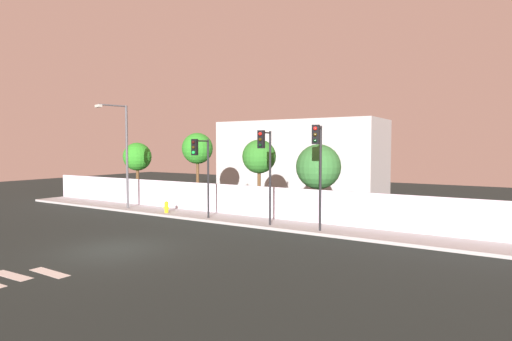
# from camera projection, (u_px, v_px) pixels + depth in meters

# --- Properties ---
(ground_plane) EXTENTS (80.00, 80.00, 0.00)m
(ground_plane) POSITION_uv_depth(u_px,v_px,m) (114.00, 250.00, 17.19)
(ground_plane) COLOR #202827
(sidewalk) EXTENTS (36.00, 2.40, 0.15)m
(sidewalk) POSITION_uv_depth(u_px,v_px,m) (230.00, 219.00, 24.11)
(sidewalk) COLOR #9E9E9E
(sidewalk) RESTS_ON ground
(perimeter_wall) EXTENTS (36.00, 0.18, 1.80)m
(perimeter_wall) POSITION_uv_depth(u_px,v_px,m) (242.00, 200.00, 25.15)
(perimeter_wall) COLOR silver
(perimeter_wall) RESTS_ON sidewalk
(crosswalk_marking) EXTENTS (2.57, 3.03, 0.01)m
(crosswalk_marking) POSITION_uv_depth(u_px,v_px,m) (3.00, 281.00, 13.20)
(crosswalk_marking) COLOR silver
(crosswalk_marking) RESTS_ON ground
(traffic_light_left) EXTENTS (0.36, 1.35, 4.95)m
(traffic_light_left) POSITION_uv_depth(u_px,v_px,m) (265.00, 157.00, 21.20)
(traffic_light_left) COLOR black
(traffic_light_left) RESTS_ON sidewalk
(traffic_light_center) EXTENTS (0.36, 1.58, 4.56)m
(traffic_light_center) POSITION_uv_depth(u_px,v_px,m) (201.00, 161.00, 23.29)
(traffic_light_center) COLOR black
(traffic_light_center) RESTS_ON sidewalk
(traffic_light_right) EXTENTS (0.41, 1.23, 5.14)m
(traffic_light_right) POSITION_uv_depth(u_px,v_px,m) (318.00, 155.00, 19.72)
(traffic_light_right) COLOR black
(traffic_light_right) RESTS_ON sidewalk
(street_lamp_curbside) EXTENTS (0.87, 2.09, 6.88)m
(street_lamp_curbside) POSITION_uv_depth(u_px,v_px,m) (123.00, 148.00, 27.65)
(street_lamp_curbside) COLOR #4C4C51
(street_lamp_curbside) RESTS_ON sidewalk
(fire_hydrant) EXTENTS (0.44, 0.26, 0.72)m
(fire_hydrant) POSITION_uv_depth(u_px,v_px,m) (166.00, 207.00, 25.99)
(fire_hydrant) COLOR gold
(fire_hydrant) RESTS_ON sidewalk
(roadside_tree_leftmost) EXTENTS (2.13, 2.13, 4.60)m
(roadside_tree_leftmost) POSITION_uv_depth(u_px,v_px,m) (137.00, 157.00, 31.61)
(roadside_tree_leftmost) COLOR brown
(roadside_tree_leftmost) RESTS_ON ground
(roadside_tree_midleft) EXTENTS (2.12, 2.12, 5.24)m
(roadside_tree_midleft) POSITION_uv_depth(u_px,v_px,m) (197.00, 149.00, 28.40)
(roadside_tree_midleft) COLOR brown
(roadside_tree_midleft) RESTS_ON ground
(roadside_tree_midright) EXTENTS (2.11, 2.11, 4.73)m
(roadside_tree_midright) POSITION_uv_depth(u_px,v_px,m) (259.00, 157.00, 25.79)
(roadside_tree_midright) COLOR brown
(roadside_tree_midright) RESTS_ON ground
(roadside_tree_rightmost) EXTENTS (2.58, 2.58, 4.43)m
(roadside_tree_rightmost) POSITION_uv_depth(u_px,v_px,m) (318.00, 167.00, 23.69)
(roadside_tree_rightmost) COLOR brown
(roadside_tree_rightmost) RESTS_ON ground
(low_building_distant) EXTENTS (14.98, 6.00, 6.66)m
(low_building_distant) POSITION_uv_depth(u_px,v_px,m) (300.00, 157.00, 38.43)
(low_building_distant) COLOR #B2B2B2
(low_building_distant) RESTS_ON ground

